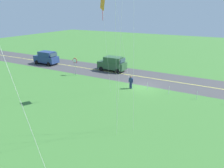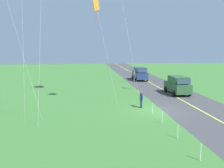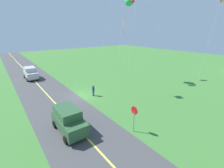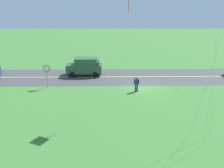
% 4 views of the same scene
% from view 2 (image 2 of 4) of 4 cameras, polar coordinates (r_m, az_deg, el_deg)
% --- Properties ---
extents(ground_plane, '(120.00, 120.00, 0.10)m').
position_cam_2_polar(ground_plane, '(21.89, 10.98, -6.51)').
color(ground_plane, '#3D7533').
extents(asphalt_road, '(120.00, 7.00, 0.00)m').
position_cam_2_polar(asphalt_road, '(23.38, 20.41, -5.79)').
color(asphalt_road, '#424244').
rests_on(asphalt_road, ground).
extents(road_centre_stripe, '(120.00, 0.16, 0.00)m').
position_cam_2_polar(road_centre_stripe, '(23.38, 20.42, -5.78)').
color(road_centre_stripe, '#E5E04C').
rests_on(road_centre_stripe, asphalt_road).
extents(car_suv_foreground, '(4.40, 2.12, 2.24)m').
position_cam_2_polar(car_suv_foreground, '(29.67, 15.82, -0.20)').
color(car_suv_foreground, '#2D5633').
rests_on(car_suv_foreground, ground).
extents(car_parked_east_far, '(4.40, 2.12, 2.24)m').
position_cam_2_polar(car_parked_east_far, '(40.74, 6.86, 2.54)').
color(car_parked_east_far, navy).
rests_on(car_parked_east_far, ground).
extents(stop_sign, '(0.76, 0.08, 2.56)m').
position_cam_2_polar(stop_sign, '(31.64, 5.46, 1.85)').
color(stop_sign, gray).
rests_on(stop_sign, ground).
extents(person_adult_near, '(0.58, 0.22, 1.60)m').
position_cam_2_polar(person_adult_near, '(22.35, 7.24, -3.68)').
color(person_adult_near, navy).
rests_on(person_adult_near, ground).
extents(kite_blue_mid, '(0.99, 2.45, 10.47)m').
position_cam_2_polar(kite_blue_mid, '(22.82, -3.88, 18.65)').
color(kite_blue_mid, silver).
rests_on(kite_blue_mid, ground).
extents(fence_post_0, '(0.05, 0.05, 0.90)m').
position_cam_2_polar(fence_post_0, '(13.20, 20.92, -15.38)').
color(fence_post_0, silver).
rests_on(fence_post_0, ground).
extents(fence_post_1, '(0.05, 0.05, 0.90)m').
position_cam_2_polar(fence_post_1, '(15.66, 15.87, -11.18)').
color(fence_post_1, silver).
rests_on(fence_post_1, ground).
extents(fence_post_2, '(0.05, 0.05, 0.90)m').
position_cam_2_polar(fence_post_2, '(18.37, 12.21, -7.99)').
color(fence_post_2, silver).
rests_on(fence_post_2, ground).
extents(fence_post_3, '(0.05, 0.05, 0.90)m').
position_cam_2_polar(fence_post_3, '(20.74, 9.91, -5.93)').
color(fence_post_3, silver).
rests_on(fence_post_3, ground).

